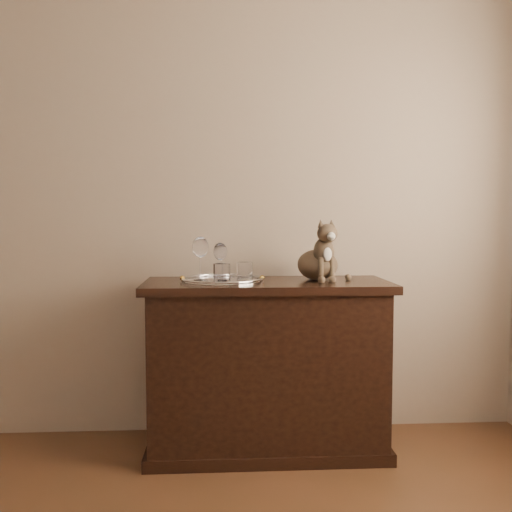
{
  "coord_description": "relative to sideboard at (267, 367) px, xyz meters",
  "views": [
    {
      "loc": [
        0.38,
        -0.83,
        1.17
      ],
      "look_at": [
        0.55,
        1.95,
        0.97
      ],
      "focal_mm": 40.0,
      "sensor_mm": 36.0,
      "label": 1
    }
  ],
  "objects": [
    {
      "name": "wall_back",
      "position": [
        -0.6,
        0.31,
        0.93
      ],
      "size": [
        4.0,
        0.1,
        2.7
      ],
      "primitive_type": "cube",
      "color": "tan",
      "rests_on": "ground"
    },
    {
      "name": "sideboard",
      "position": [
        0.0,
        0.0,
        0.0
      ],
      "size": [
        1.2,
        0.5,
        0.85
      ],
      "primitive_type": null,
      "color": "black",
      "rests_on": "ground"
    },
    {
      "name": "tray",
      "position": [
        -0.22,
        0.01,
        0.43
      ],
      "size": [
        0.4,
        0.4,
        0.01
      ],
      "primitive_type": "cylinder",
      "color": "silver",
      "rests_on": "sideboard"
    },
    {
      "name": "wine_glass_b",
      "position": [
        -0.23,
        0.07,
        0.52
      ],
      "size": [
        0.07,
        0.07,
        0.18
      ],
      "primitive_type": null,
      "color": "silver",
      "rests_on": "tray"
    },
    {
      "name": "wine_glass_c",
      "position": [
        -0.32,
        -0.01,
        0.54
      ],
      "size": [
        0.08,
        0.08,
        0.21
      ],
      "primitive_type": null,
      "color": "white",
      "rests_on": "tray"
    },
    {
      "name": "wine_glass_d",
      "position": [
        -0.23,
        0.01,
        0.52
      ],
      "size": [
        0.07,
        0.07,
        0.18
      ],
      "primitive_type": null,
      "color": "white",
      "rests_on": "tray"
    },
    {
      "name": "tumbler_b",
      "position": [
        -0.22,
        -0.12,
        0.48
      ],
      "size": [
        0.08,
        0.08,
        0.09
      ],
      "primitive_type": "cylinder",
      "color": "white",
      "rests_on": "tray"
    },
    {
      "name": "tumbler_c",
      "position": [
        -0.11,
        -0.01,
        0.48
      ],
      "size": [
        0.08,
        0.08,
        0.09
      ],
      "primitive_type": "cylinder",
      "color": "white",
      "rests_on": "tray"
    },
    {
      "name": "cat",
      "position": [
        0.26,
        0.05,
        0.58
      ],
      "size": [
        0.36,
        0.35,
        0.3
      ],
      "primitive_type": null,
      "rotation": [
        0.0,
        0.0,
        0.24
      ],
      "color": "brown",
      "rests_on": "sideboard"
    }
  ]
}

